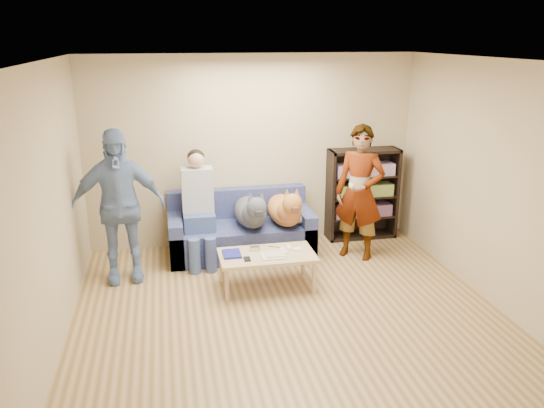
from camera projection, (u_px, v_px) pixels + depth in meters
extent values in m
plane|color=olive|center=(296.00, 330.00, 5.32)|extent=(5.00, 5.00, 0.00)
plane|color=white|center=(300.00, 62.00, 4.52)|extent=(5.00, 5.00, 0.00)
plane|color=tan|center=(253.00, 151.00, 7.25)|extent=(4.50, 0.00, 4.50)
plane|color=tan|center=(424.00, 361.00, 2.59)|extent=(4.50, 0.00, 4.50)
plane|color=tan|center=(41.00, 223.00, 4.49)|extent=(0.00, 5.00, 5.00)
plane|color=tan|center=(514.00, 193.00, 5.35)|extent=(0.00, 5.00, 5.00)
ellipsoid|color=#BCBCC1|center=(294.00, 216.00, 7.09)|extent=(0.46, 0.39, 0.16)
imported|color=gray|center=(360.00, 193.00, 6.83)|extent=(0.77, 0.72, 1.76)
imported|color=#7387B8|center=(118.00, 206.00, 6.16)|extent=(1.11, 0.52, 1.84)
cube|color=silver|center=(351.00, 186.00, 6.55)|extent=(0.07, 0.13, 0.03)
cube|color=navy|center=(232.00, 254.00, 6.06)|extent=(0.20, 0.26, 0.03)
cube|color=beige|center=(273.00, 256.00, 6.01)|extent=(0.26, 0.20, 0.02)
cube|color=#BEB398|center=(275.00, 254.00, 6.03)|extent=(0.22, 0.17, 0.01)
cube|color=#ACABB0|center=(255.00, 249.00, 6.18)|extent=(0.11, 0.06, 0.05)
cube|color=white|center=(289.00, 247.00, 6.24)|extent=(0.04, 0.13, 0.03)
cube|color=white|center=(297.00, 249.00, 6.18)|extent=(0.09, 0.06, 0.03)
cylinder|color=silver|center=(284.00, 252.00, 6.11)|extent=(0.07, 0.07, 0.02)
cylinder|color=white|center=(283.00, 250.00, 6.19)|extent=(0.07, 0.07, 0.02)
cylinder|color=orange|center=(268.00, 259.00, 5.94)|extent=(0.13, 0.06, 0.01)
cylinder|color=black|center=(274.00, 247.00, 6.28)|extent=(0.13, 0.08, 0.01)
cube|color=black|center=(247.00, 259.00, 5.93)|extent=(0.07, 0.12, 0.02)
cube|color=#515B93|center=(241.00, 239.00, 7.12)|extent=(1.90, 0.85, 0.42)
cube|color=#515B93|center=(237.00, 202.00, 7.30)|extent=(1.90, 0.18, 0.40)
cube|color=#515B93|center=(176.00, 238.00, 6.93)|extent=(0.18, 0.85, 0.58)
cube|color=#515B93|center=(303.00, 229.00, 7.26)|extent=(0.18, 0.85, 0.58)
cube|color=#3E5289|center=(199.00, 221.00, 6.84)|extent=(0.40, 0.38, 0.22)
cylinder|color=#446796|center=(195.00, 257.00, 6.52)|extent=(0.14, 0.14, 0.47)
cylinder|color=#415490|center=(211.00, 256.00, 6.56)|extent=(0.14, 0.14, 0.47)
cube|color=#A5A6A9|center=(197.00, 190.00, 6.81)|extent=(0.40, 0.24, 0.58)
sphere|color=tan|center=(196.00, 160.00, 6.69)|extent=(0.21, 0.21, 0.21)
ellipsoid|color=black|center=(196.00, 157.00, 6.71)|extent=(0.22, 0.22, 0.19)
ellipsoid|color=#50515B|center=(250.00, 212.00, 6.97)|extent=(0.41, 0.85, 0.36)
sphere|color=#494C53|center=(254.00, 214.00, 6.64)|extent=(0.31, 0.31, 0.31)
sphere|color=#4C5057|center=(256.00, 207.00, 6.44)|extent=(0.25, 0.25, 0.25)
cube|color=black|center=(258.00, 213.00, 6.33)|extent=(0.08, 0.12, 0.07)
cone|color=#494D53|center=(250.00, 197.00, 6.41)|extent=(0.08, 0.08, 0.12)
cone|color=#494C52|center=(262.00, 196.00, 6.44)|extent=(0.08, 0.08, 0.12)
cylinder|color=#50545B|center=(245.00, 205.00, 7.38)|extent=(0.05, 0.28, 0.16)
ellipsoid|color=#BD8839|center=(284.00, 210.00, 7.04)|extent=(0.42, 0.87, 0.36)
sphere|color=#B76538|center=(289.00, 211.00, 6.74)|extent=(0.31, 0.31, 0.31)
sphere|color=#AA7934|center=(292.00, 204.00, 6.54)|extent=(0.25, 0.25, 0.25)
cube|color=#512A1B|center=(294.00, 209.00, 6.45)|extent=(0.08, 0.12, 0.07)
cone|color=#C5663C|center=(287.00, 193.00, 6.51)|extent=(0.08, 0.08, 0.12)
cone|color=#A85B33|center=(297.00, 193.00, 6.53)|extent=(0.08, 0.08, 0.12)
cylinder|color=#A96F33|center=(278.00, 204.00, 7.42)|extent=(0.05, 0.28, 0.17)
cube|color=tan|center=(267.00, 255.00, 6.10)|extent=(1.10, 0.60, 0.04)
cylinder|color=tan|center=(227.00, 285.00, 5.84)|extent=(0.05, 0.05, 0.38)
cylinder|color=tan|center=(314.00, 277.00, 6.03)|extent=(0.05, 0.05, 0.38)
cylinder|color=tan|center=(222.00, 267.00, 6.30)|extent=(0.05, 0.05, 0.38)
cylinder|color=tan|center=(303.00, 260.00, 6.49)|extent=(0.05, 0.05, 0.38)
cube|color=black|center=(330.00, 196.00, 7.49)|extent=(0.04, 0.34, 1.30)
cube|color=black|center=(394.00, 192.00, 7.67)|extent=(0.04, 0.34, 1.30)
cube|color=black|center=(365.00, 151.00, 7.39)|extent=(1.00, 0.34, 0.04)
cube|color=black|center=(360.00, 235.00, 7.77)|extent=(1.00, 0.34, 0.04)
cube|color=black|center=(358.00, 191.00, 7.73)|extent=(1.00, 0.02, 1.30)
cube|color=black|center=(361.00, 216.00, 7.68)|extent=(0.94, 0.32, 0.03)
cube|color=black|center=(362.00, 196.00, 7.59)|extent=(0.94, 0.32, 0.02)
cube|color=black|center=(363.00, 176.00, 7.50)|extent=(0.94, 0.32, 0.02)
cube|color=#B23333|center=(362.00, 210.00, 7.63)|extent=(0.84, 0.24, 0.17)
cube|color=gold|center=(363.00, 190.00, 7.54)|extent=(0.84, 0.24, 0.17)
cube|color=#994C99|center=(364.00, 169.00, 7.45)|extent=(0.84, 0.24, 0.17)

